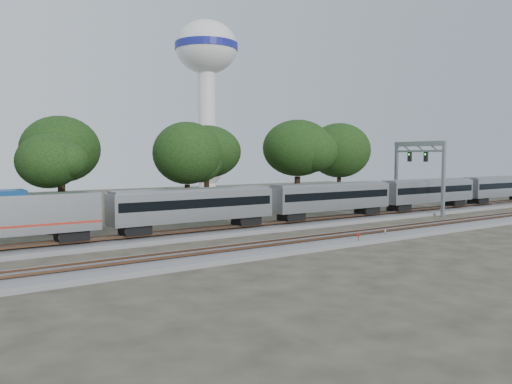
# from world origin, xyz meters

# --- Properties ---
(ground) EXTENTS (160.00, 160.00, 0.00)m
(ground) POSITION_xyz_m (0.00, 0.00, 0.00)
(ground) COLOR #383328
(ground) RESTS_ON ground
(track_far) EXTENTS (160.00, 5.00, 0.73)m
(track_far) POSITION_xyz_m (0.00, 6.00, 0.21)
(track_far) COLOR slate
(track_far) RESTS_ON ground
(track_near) EXTENTS (160.00, 5.00, 0.73)m
(track_near) POSITION_xyz_m (0.00, -4.00, 0.21)
(track_near) COLOR slate
(track_near) RESTS_ON ground
(train) EXTENTS (101.74, 2.90, 4.27)m
(train) POSITION_xyz_m (21.44, 6.00, 3.03)
(train) COLOR #B2B5BA
(train) RESTS_ON ground
(switch_stand_red) EXTENTS (0.34, 0.08, 1.06)m
(switch_stand_red) POSITION_xyz_m (4.40, -6.13, 0.68)
(switch_stand_red) COLOR #512D19
(switch_stand_red) RESTS_ON ground
(switch_stand_white) EXTENTS (0.27, 0.13, 0.88)m
(switch_stand_white) POSITION_xyz_m (8.81, -5.23, 0.56)
(switch_stand_white) COLOR #512D19
(switch_stand_white) RESTS_ON ground
(switch_lever) EXTENTS (0.57, 0.46, 0.30)m
(switch_lever) POSITION_xyz_m (6.35, -5.13, 0.15)
(switch_lever) COLOR #512D19
(switch_lever) RESTS_ON ground
(water_tower) EXTENTS (12.62, 12.62, 34.95)m
(water_tower) POSITION_xyz_m (22.85, 54.00, 25.89)
(water_tower) COLOR silver
(water_tower) RESTS_ON ground
(signal_gantry) EXTENTS (0.66, 7.86, 9.56)m
(signal_gantry) POSITION_xyz_m (28.02, 6.00, 6.97)
(signal_gantry) COLOR gray
(signal_gantry) RESTS_ON ground
(tree_2) EXTENTS (7.22, 7.22, 10.18)m
(tree_2) POSITION_xyz_m (-15.94, 15.08, 7.08)
(tree_2) COLOR black
(tree_2) RESTS_ON ground
(tree_3) EXTENTS (8.54, 8.54, 12.04)m
(tree_3) POSITION_xyz_m (-12.54, 24.80, 8.38)
(tree_3) COLOR black
(tree_3) RESTS_ON ground
(tree_4) EXTENTS (8.10, 8.10, 11.41)m
(tree_4) POSITION_xyz_m (-0.31, 16.72, 7.95)
(tree_4) COLOR black
(tree_4) RESTS_ON ground
(tree_5) EXTENTS (8.38, 8.38, 11.81)m
(tree_5) POSITION_xyz_m (6.49, 24.43, 8.22)
(tree_5) COLOR black
(tree_5) RESTS_ON ground
(tree_6) EXTENTS (8.93, 8.93, 12.59)m
(tree_6) POSITION_xyz_m (18.44, 19.39, 8.77)
(tree_6) COLOR black
(tree_6) RESTS_ON ground
(tree_7) EXTENTS (8.74, 8.74, 12.33)m
(tree_7) POSITION_xyz_m (30.98, 23.97, 8.59)
(tree_7) COLOR black
(tree_7) RESTS_ON ground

